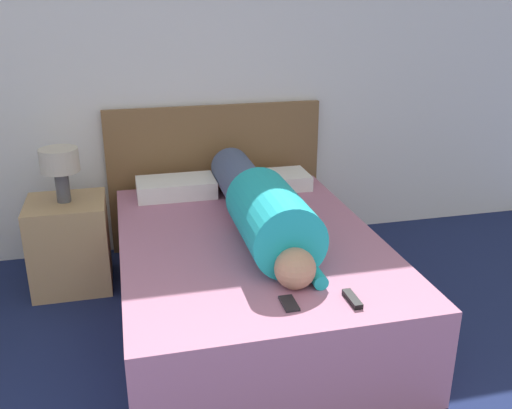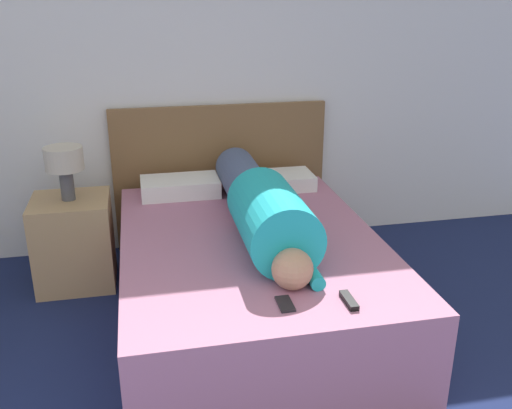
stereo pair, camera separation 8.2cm
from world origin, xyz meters
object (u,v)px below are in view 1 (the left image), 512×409
object	(u,v)px
table_lamp	(60,164)
tv_remote	(352,299)
bed	(250,278)
person_lying	(261,207)
pillow_second	(273,181)
cell_phone	(289,303)
pillow_near_headboard	(176,187)
nightstand	(70,244)

from	to	relation	value
table_lamp	tv_remote	distance (m)	1.96
bed	person_lying	world-z (taller)	person_lying
pillow_second	bed	bearing A→B (deg)	-113.75
pillow_second	cell_phone	size ratio (longest dim) A/B	3.76
table_lamp	pillow_near_headboard	world-z (taller)	table_lamp
tv_remote	cell_phone	xyz separation A→B (m)	(-0.28, 0.04, -0.01)
table_lamp	person_lying	xyz separation A→B (m)	(1.09, -0.61, -0.15)
table_lamp	pillow_second	size ratio (longest dim) A/B	0.69
pillow_second	table_lamp	bearing A→B (deg)	-174.23
bed	pillow_near_headboard	size ratio (longest dim) A/B	3.79
nightstand	person_lying	xyz separation A→B (m)	(1.09, -0.61, 0.38)
table_lamp	tv_remote	world-z (taller)	table_lamp
nightstand	pillow_second	bearing A→B (deg)	5.77
table_lamp	cell_phone	distance (m)	1.75
tv_remote	pillow_near_headboard	bearing A→B (deg)	111.08
pillow_near_headboard	cell_phone	bearing A→B (deg)	-78.00
pillow_near_headboard	pillow_second	size ratio (longest dim) A/B	1.05
person_lying	pillow_near_headboard	distance (m)	0.85
person_lying	pillow_near_headboard	bearing A→B (deg)	117.93
tv_remote	bed	bearing A→B (deg)	110.04
person_lying	pillow_second	xyz separation A→B (m)	(0.27, 0.75, -0.11)
table_lamp	tv_remote	xyz separation A→B (m)	(1.30, -1.43, -0.29)
person_lying	pillow_near_headboard	xyz separation A→B (m)	(-0.40, 0.75, -0.10)
bed	cell_phone	bearing A→B (deg)	-89.66
nightstand	tv_remote	bearing A→B (deg)	-47.65
nightstand	bed	bearing A→B (deg)	-32.59
table_lamp	cell_phone	xyz separation A→B (m)	(1.02, -1.39, -0.30)
bed	table_lamp	world-z (taller)	table_lamp
person_lying	cell_phone	distance (m)	0.80
pillow_second	cell_phone	bearing A→B (deg)	-102.65
bed	pillow_near_headboard	xyz separation A→B (m)	(-0.32, 0.79, 0.31)
cell_phone	pillow_near_headboard	bearing A→B (deg)	102.00
pillow_near_headboard	table_lamp	bearing A→B (deg)	-168.82
table_lamp	person_lying	world-z (taller)	table_lamp
nightstand	person_lying	size ratio (longest dim) A/B	0.36
person_lying	tv_remote	size ratio (longest dim) A/B	10.74
bed	tv_remote	xyz separation A→B (m)	(0.28, -0.78, 0.27)
nightstand	table_lamp	world-z (taller)	table_lamp
nightstand	person_lying	bearing A→B (deg)	-29.05
nightstand	tv_remote	world-z (taller)	nightstand
bed	person_lying	bearing A→B (deg)	30.19
bed	nightstand	bearing A→B (deg)	147.41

